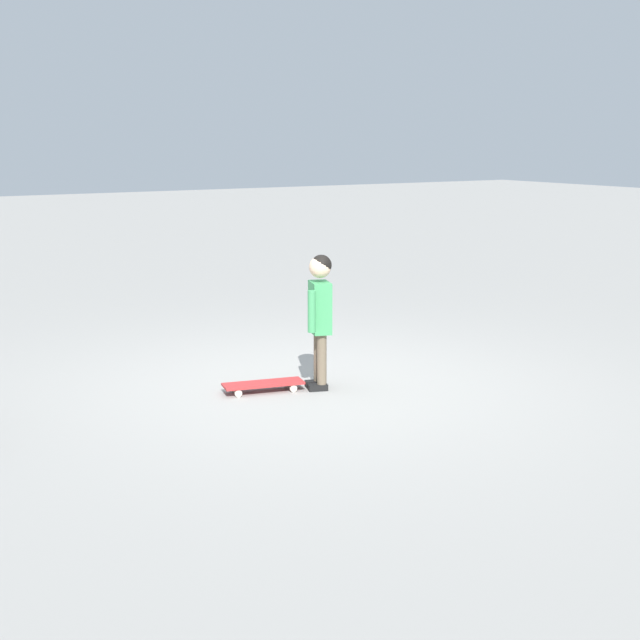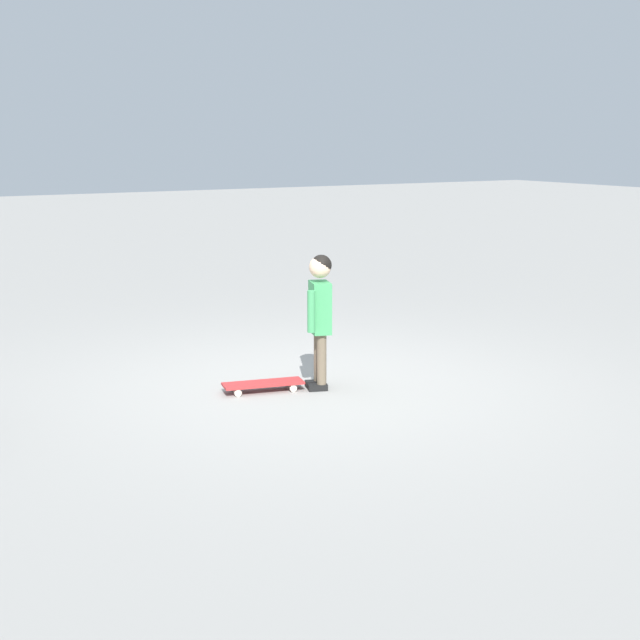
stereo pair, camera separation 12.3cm
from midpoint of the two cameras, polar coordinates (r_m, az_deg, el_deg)
ground_plane at (r=7.34m, az=-1.08°, el=-4.07°), size 50.00×50.00×0.00m
child_person at (r=7.10m, az=-0.51°, el=0.84°), size 0.30×0.31×1.06m
skateboard at (r=7.16m, az=-4.03°, el=-4.01°), size 0.32×0.65×0.07m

